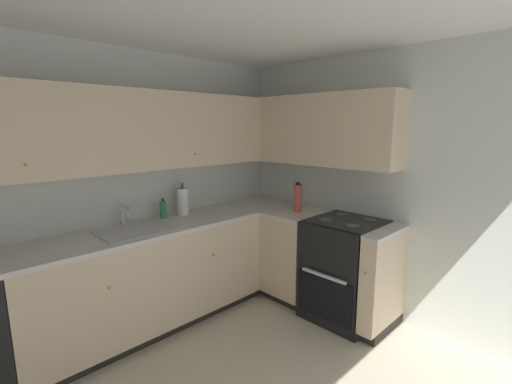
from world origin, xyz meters
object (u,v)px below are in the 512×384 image
Objects in this scene: soap_bottle at (163,209)px; oil_bottle at (298,198)px; paper_towel_roll at (183,201)px; oven_range at (345,269)px.

soap_bottle is 0.63× the size of oil_bottle.
soap_bottle is 0.58× the size of paper_towel_roll.
oven_range is at bearing -54.16° from paper_towel_roll.
oven_range is 1.65m from paper_towel_roll.
oven_range is at bearing -48.92° from soap_bottle.
soap_bottle is at bearing 131.08° from oven_range.
paper_towel_roll is at bearing 125.84° from oven_range.
soap_bottle is 1.30m from oil_bottle.
oven_range is 3.63× the size of oil_bottle.
paper_towel_roll is (0.20, -0.02, 0.05)m from soap_bottle.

